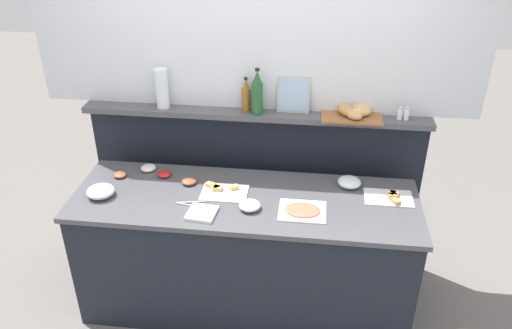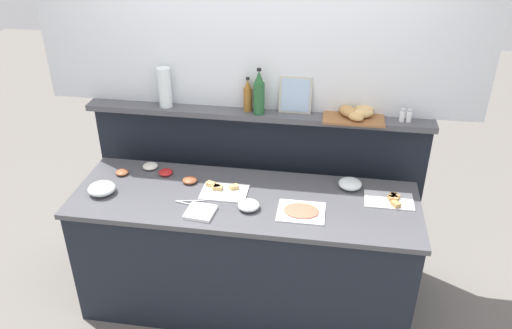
# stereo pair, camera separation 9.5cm
# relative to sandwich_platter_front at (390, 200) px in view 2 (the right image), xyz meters

# --- Properties ---
(ground_plane) EXTENTS (12.00, 12.00, 0.00)m
(ground_plane) POSITION_rel_sandwich_platter_front_xyz_m (-0.92, 0.49, -0.91)
(ground_plane) COLOR slate
(buffet_counter) EXTENTS (2.22, 0.73, 0.90)m
(buffet_counter) POSITION_rel_sandwich_platter_front_xyz_m (-0.92, -0.11, -0.46)
(buffet_counter) COLOR black
(buffet_counter) RESTS_ON ground_plane
(back_ledge_unit) EXTENTS (2.39, 0.22, 1.29)m
(back_ledge_unit) POSITION_rel_sandwich_platter_front_xyz_m (-0.92, 0.44, -0.23)
(back_ledge_unit) COLOR black
(back_ledge_unit) RESTS_ON ground_plane
(upper_wall_panel) EXTENTS (2.99, 0.08, 1.31)m
(upper_wall_panel) POSITION_rel_sandwich_platter_front_xyz_m (-0.92, 0.46, 1.04)
(upper_wall_panel) COLOR silver
(upper_wall_panel) RESTS_ON back_ledge_unit
(sandwich_platter_front) EXTENTS (0.30, 0.20, 0.04)m
(sandwich_platter_front) POSITION_rel_sandwich_platter_front_xyz_m (0.00, 0.00, 0.00)
(sandwich_platter_front) COLOR silver
(sandwich_platter_front) RESTS_ON buffet_counter
(sandwich_platter_rear) EXTENTS (0.30, 0.22, 0.04)m
(sandwich_platter_rear) POSITION_rel_sandwich_platter_front_xyz_m (-1.07, -0.06, -0.00)
(sandwich_platter_rear) COLOR silver
(sandwich_platter_rear) RESTS_ON buffet_counter
(cold_cuts_platter) EXTENTS (0.29, 0.24, 0.02)m
(cold_cuts_platter) POSITION_rel_sandwich_platter_front_xyz_m (-0.55, -0.21, -0.00)
(cold_cuts_platter) COLOR white
(cold_cuts_platter) RESTS_ON buffet_counter
(glass_bowl_large) EXTENTS (0.18, 0.18, 0.07)m
(glass_bowl_large) POSITION_rel_sandwich_platter_front_xyz_m (-1.84, -0.19, 0.02)
(glass_bowl_large) COLOR silver
(glass_bowl_large) RESTS_ON buffet_counter
(glass_bowl_medium) EXTENTS (0.13, 0.13, 0.05)m
(glass_bowl_medium) POSITION_rel_sandwich_platter_front_xyz_m (-0.87, -0.22, 0.01)
(glass_bowl_medium) COLOR silver
(glass_bowl_medium) RESTS_ON buffet_counter
(glass_bowl_small) EXTENTS (0.15, 0.15, 0.06)m
(glass_bowl_small) POSITION_rel_sandwich_platter_front_xyz_m (-0.25, 0.12, 0.02)
(glass_bowl_small) COLOR silver
(glass_bowl_small) RESTS_ON buffet_counter
(condiment_bowl_cream) EXTENTS (0.10, 0.10, 0.03)m
(condiment_bowl_cream) POSITION_rel_sandwich_platter_front_xyz_m (-1.50, 0.10, 0.01)
(condiment_bowl_cream) COLOR red
(condiment_bowl_cream) RESTS_ON buffet_counter
(condiment_bowl_red) EXTENTS (0.11, 0.11, 0.04)m
(condiment_bowl_red) POSITION_rel_sandwich_platter_front_xyz_m (-1.64, 0.16, 0.01)
(condiment_bowl_red) COLOR silver
(condiment_bowl_red) RESTS_ON buffet_counter
(condiment_bowl_teal) EXTENTS (0.10, 0.10, 0.03)m
(condiment_bowl_teal) POSITION_rel_sandwich_platter_front_xyz_m (-1.31, 0.02, 0.01)
(condiment_bowl_teal) COLOR brown
(condiment_bowl_teal) RESTS_ON buffet_counter
(condiment_bowl_dark) EXTENTS (0.09, 0.09, 0.03)m
(condiment_bowl_dark) POSITION_rel_sandwich_platter_front_xyz_m (-1.80, 0.05, 0.01)
(condiment_bowl_dark) COLOR brown
(condiment_bowl_dark) RESTS_ON buffet_counter
(serving_tongs) EXTENTS (0.18, 0.08, 0.01)m
(serving_tongs) POSITION_rel_sandwich_platter_front_xyz_m (-1.25, -0.22, -0.01)
(serving_tongs) COLOR #B7BABF
(serving_tongs) RESTS_ON buffet_counter
(napkin_stack) EXTENTS (0.19, 0.19, 0.02)m
(napkin_stack) POSITION_rel_sandwich_platter_front_xyz_m (-1.15, -0.32, 0.00)
(napkin_stack) COLOR white
(napkin_stack) RESTS_ON buffet_counter
(wine_bottle_green) EXTENTS (0.08, 0.08, 0.32)m
(wine_bottle_green) POSITION_rel_sandwich_platter_front_xyz_m (-0.89, 0.34, 0.53)
(wine_bottle_green) COLOR #23562D
(wine_bottle_green) RESTS_ON back_ledge_unit
(vinegar_bottle_amber) EXTENTS (0.06, 0.06, 0.24)m
(vinegar_bottle_amber) POSITION_rel_sandwich_platter_front_xyz_m (-0.98, 0.38, 0.49)
(vinegar_bottle_amber) COLOR #8E5B23
(vinegar_bottle_amber) RESTS_ON back_ledge_unit
(salt_shaker) EXTENTS (0.03, 0.03, 0.09)m
(salt_shaker) POSITION_rel_sandwich_platter_front_xyz_m (0.05, 0.36, 0.43)
(salt_shaker) COLOR white
(salt_shaker) RESTS_ON back_ledge_unit
(pepper_shaker) EXTENTS (0.03, 0.03, 0.09)m
(pepper_shaker) POSITION_rel_sandwich_platter_front_xyz_m (0.09, 0.36, 0.43)
(pepper_shaker) COLOR white
(pepper_shaker) RESTS_ON back_ledge_unit
(bread_basket) EXTENTS (0.40, 0.28, 0.08)m
(bread_basket) POSITION_rel_sandwich_platter_front_xyz_m (-0.24, 0.37, 0.42)
(bread_basket) COLOR brown
(bread_basket) RESTS_ON back_ledge_unit
(framed_picture) EXTENTS (0.22, 0.06, 0.25)m
(framed_picture) POSITION_rel_sandwich_platter_front_xyz_m (-0.66, 0.40, 0.51)
(framed_picture) COLOR #B2AD9E
(framed_picture) RESTS_ON back_ledge_unit
(water_carafe) EXTENTS (0.09, 0.09, 0.28)m
(water_carafe) POSITION_rel_sandwich_platter_front_xyz_m (-1.55, 0.36, 0.52)
(water_carafe) COLOR silver
(water_carafe) RESTS_ON back_ledge_unit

